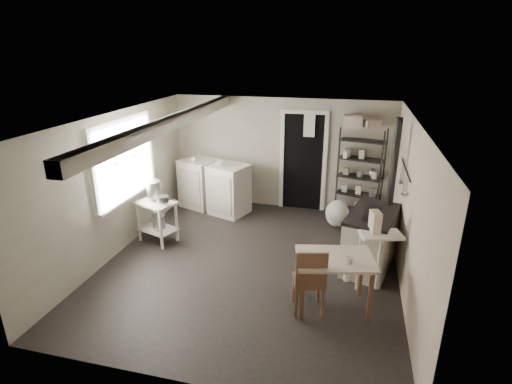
% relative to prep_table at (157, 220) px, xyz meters
% --- Properties ---
extents(floor, '(5.00, 5.00, 0.00)m').
position_rel_prep_table_xyz_m(floor, '(1.79, -0.35, -0.40)').
color(floor, black).
rests_on(floor, ground).
extents(ceiling, '(5.00, 5.00, 0.00)m').
position_rel_prep_table_xyz_m(ceiling, '(1.79, -0.35, 1.90)').
color(ceiling, white).
rests_on(ceiling, wall_back).
extents(wall_back, '(4.50, 0.02, 2.30)m').
position_rel_prep_table_xyz_m(wall_back, '(1.79, 2.15, 0.75)').
color(wall_back, '#9F9A88').
rests_on(wall_back, ground).
extents(wall_front, '(4.50, 0.02, 2.30)m').
position_rel_prep_table_xyz_m(wall_front, '(1.79, -2.85, 0.75)').
color(wall_front, '#9F9A88').
rests_on(wall_front, ground).
extents(wall_left, '(0.02, 5.00, 2.30)m').
position_rel_prep_table_xyz_m(wall_left, '(-0.46, -0.35, 0.75)').
color(wall_left, '#9F9A88').
rests_on(wall_left, ground).
extents(wall_right, '(0.02, 5.00, 2.30)m').
position_rel_prep_table_xyz_m(wall_right, '(4.04, -0.35, 0.75)').
color(wall_right, '#9F9A88').
rests_on(wall_right, ground).
extents(window, '(0.12, 1.76, 1.28)m').
position_rel_prep_table_xyz_m(window, '(-0.43, -0.15, 1.10)').
color(window, silver).
rests_on(window, wall_left).
extents(doorway, '(0.96, 0.10, 2.08)m').
position_rel_prep_table_xyz_m(doorway, '(2.24, 2.12, 0.60)').
color(doorway, silver).
rests_on(doorway, ground).
extents(ceiling_beam, '(0.18, 5.00, 0.18)m').
position_rel_prep_table_xyz_m(ceiling_beam, '(0.59, -0.35, 1.80)').
color(ceiling_beam, silver).
rests_on(ceiling_beam, ceiling).
extents(wallpaper_panel, '(0.01, 5.00, 2.30)m').
position_rel_prep_table_xyz_m(wallpaper_panel, '(4.03, -0.35, 0.75)').
color(wallpaper_panel, beige).
rests_on(wallpaper_panel, wall_right).
extents(utensil_rail, '(0.06, 1.20, 0.44)m').
position_rel_prep_table_xyz_m(utensil_rail, '(3.98, 0.25, 1.15)').
color(utensil_rail, '#AFAFB2').
rests_on(utensil_rail, wall_right).
extents(prep_table, '(0.77, 0.66, 0.74)m').
position_rel_prep_table_xyz_m(prep_table, '(0.00, 0.00, 0.00)').
color(prep_table, silver).
rests_on(prep_table, ground).
extents(stockpot, '(0.33, 0.33, 0.28)m').
position_rel_prep_table_xyz_m(stockpot, '(-0.06, 0.10, 0.54)').
color(stockpot, '#AFAFB2').
rests_on(stockpot, prep_table).
extents(saucepan, '(0.23, 0.23, 0.10)m').
position_rel_prep_table_xyz_m(saucepan, '(0.19, -0.09, 0.45)').
color(saucepan, '#AFAFB2').
rests_on(saucepan, prep_table).
extents(bucket, '(0.26, 0.26, 0.24)m').
position_rel_prep_table_xyz_m(bucket, '(0.03, -0.01, -0.02)').
color(bucket, '#AFAFB2').
rests_on(bucket, prep_table).
extents(base_cabinets, '(1.69, 1.13, 1.02)m').
position_rel_prep_table_xyz_m(base_cabinets, '(0.47, 1.63, 0.06)').
color(base_cabinets, beige).
rests_on(base_cabinets, ground).
extents(mixing_bowl, '(0.33, 0.33, 0.07)m').
position_rel_prep_table_xyz_m(mixing_bowl, '(0.60, 1.55, 0.55)').
color(mixing_bowl, silver).
rests_on(mixing_bowl, base_cabinets).
extents(counter_cup, '(0.15, 0.15, 0.09)m').
position_rel_prep_table_xyz_m(counter_cup, '(0.06, 1.59, 0.57)').
color(counter_cup, silver).
rests_on(counter_cup, base_cabinets).
extents(shelf_rack, '(0.92, 0.54, 1.81)m').
position_rel_prep_table_xyz_m(shelf_rack, '(3.39, 1.96, 0.55)').
color(shelf_rack, black).
rests_on(shelf_rack, ground).
extents(shelf_jar, '(0.10, 0.10, 0.17)m').
position_rel_prep_table_xyz_m(shelf_jar, '(3.09, 1.91, 0.96)').
color(shelf_jar, silver).
rests_on(shelf_jar, shelf_rack).
extents(storage_box_a, '(0.35, 0.31, 0.23)m').
position_rel_prep_table_xyz_m(storage_box_a, '(3.17, 1.92, 1.61)').
color(storage_box_a, beige).
rests_on(storage_box_a, shelf_rack).
extents(storage_box_b, '(0.34, 0.33, 0.17)m').
position_rel_prep_table_xyz_m(storage_box_b, '(3.51, 1.92, 1.59)').
color(storage_box_b, beige).
rests_on(storage_box_b, shelf_rack).
extents(stove, '(0.90, 1.28, 0.91)m').
position_rel_prep_table_xyz_m(stove, '(3.59, 0.00, 0.04)').
color(stove, beige).
rests_on(stove, ground).
extents(stovepipe, '(0.13, 0.13, 1.41)m').
position_rel_prep_table_xyz_m(stovepipe, '(3.84, 0.42, 1.19)').
color(stovepipe, black).
rests_on(stovepipe, stove).
extents(side_ledge, '(0.63, 0.46, 0.87)m').
position_rel_prep_table_xyz_m(side_ledge, '(3.68, -0.62, 0.03)').
color(side_ledge, silver).
rests_on(side_ledge, ground).
extents(oats_box, '(0.17, 0.22, 0.29)m').
position_rel_prep_table_xyz_m(oats_box, '(3.59, -0.58, 0.61)').
color(oats_box, beige).
rests_on(oats_box, side_ledge).
extents(work_table, '(1.09, 0.87, 0.74)m').
position_rel_prep_table_xyz_m(work_table, '(3.11, -1.19, -0.02)').
color(work_table, beige).
rests_on(work_table, ground).
extents(table_cup, '(0.12, 0.12, 0.09)m').
position_rel_prep_table_xyz_m(table_cup, '(3.28, -1.29, 0.40)').
color(table_cup, silver).
rests_on(table_cup, work_table).
extents(chair, '(0.48, 0.49, 0.94)m').
position_rel_prep_table_xyz_m(chair, '(2.80, -1.33, 0.08)').
color(chair, brown).
rests_on(chair, ground).
extents(flour_sack, '(0.50, 0.45, 0.53)m').
position_rel_prep_table_xyz_m(flour_sack, '(3.02, 1.38, -0.16)').
color(flour_sack, beige).
rests_on(flour_sack, ground).
extents(floor_crock, '(0.12, 0.12, 0.14)m').
position_rel_prep_table_xyz_m(floor_crock, '(3.29, -0.50, -0.33)').
color(floor_crock, silver).
rests_on(floor_crock, ground).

